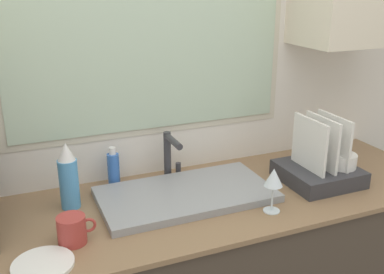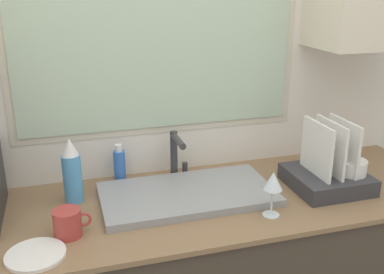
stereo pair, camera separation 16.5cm
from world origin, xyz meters
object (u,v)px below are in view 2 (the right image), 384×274
at_px(faucet, 176,152).
at_px(dish_rack, 330,172).
at_px(soap_bottle, 120,166).
at_px(wine_glass, 273,183).
at_px(spray_bottle, 72,172).
at_px(mug_near_sink, 68,223).

height_order(faucet, dish_rack, dish_rack).
bearing_deg(soap_bottle, faucet, -7.96).
distance_m(faucet, wine_glass, 0.49).
bearing_deg(spray_bottle, wine_glass, -25.18).
bearing_deg(soap_bottle, dish_rack, -20.07).
xyz_separation_m(dish_rack, mug_near_sink, (-1.06, -0.08, -0.02)).
height_order(faucet, wine_glass, faucet).
height_order(dish_rack, wine_glass, dish_rack).
distance_m(faucet, soap_bottle, 0.25).
bearing_deg(dish_rack, soap_bottle, 159.93).
bearing_deg(faucet, dish_rack, -24.60).
xyz_separation_m(faucet, soap_bottle, (-0.24, 0.03, -0.05)).
height_order(faucet, spray_bottle, spray_bottle).
bearing_deg(faucet, wine_glass, -58.82).
bearing_deg(dish_rack, wine_glass, -156.29).
height_order(faucet, soap_bottle, faucet).
bearing_deg(faucet, mug_near_sink, -143.68).
bearing_deg(dish_rack, spray_bottle, 170.18).
xyz_separation_m(faucet, spray_bottle, (-0.44, -0.09, 0.00)).
xyz_separation_m(spray_bottle, wine_glass, (0.70, -0.33, 0.01)).
bearing_deg(mug_near_sink, soap_bottle, 58.88).
bearing_deg(wine_glass, soap_bottle, 137.61).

